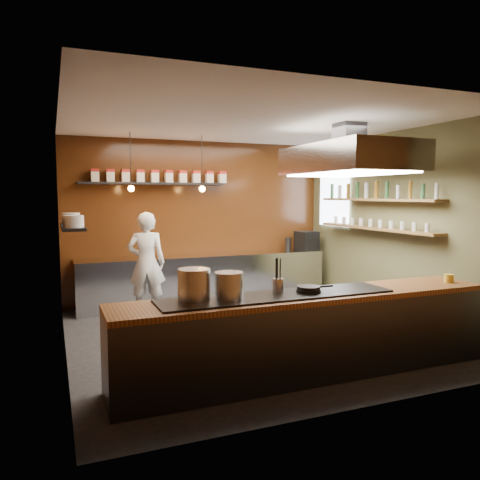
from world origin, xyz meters
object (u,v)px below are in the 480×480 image
extractor_hood (349,159)px  chef (146,263)px  stockpot_small (229,285)px  stockpot_large (194,285)px  espresso_machine (307,241)px

extractor_hood → chef: size_ratio=1.16×
stockpot_small → chef: bearing=93.4°
stockpot_large → stockpot_small: stockpot_large is taller
extractor_hood → espresso_machine: size_ratio=5.32×
extractor_hood → stockpot_large: extractor_hood is taller
extractor_hood → espresso_machine: bearing=72.4°
chef → espresso_machine: bearing=-162.8°
stockpot_large → extractor_hood: bearing=23.3°
stockpot_large → chef: 3.35m
stockpot_small → espresso_machine: bearing=50.5°
espresso_machine → stockpot_small: bearing=-138.5°
espresso_machine → chef: 3.28m
extractor_hood → stockpot_small: size_ratio=6.79×
chef → extractor_hood: bearing=149.9°
extractor_hood → espresso_machine: (0.80, 2.52, -1.42)m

